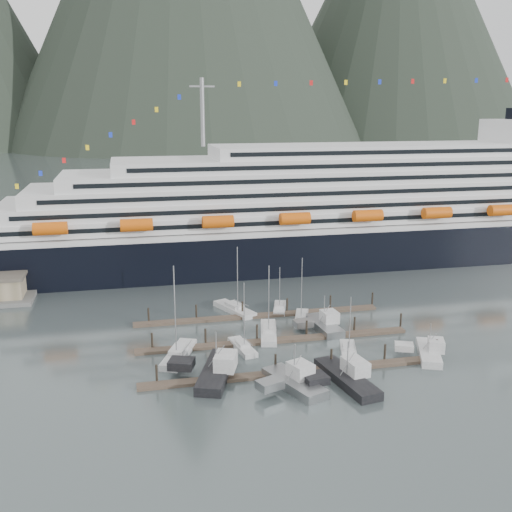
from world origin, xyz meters
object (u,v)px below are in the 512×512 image
object	(u,v)px
cruise_ship	(356,215)
sailboat_e	(235,310)
sailboat_f	(280,308)
trawler_d	(428,351)
trawler_c	(346,377)
trawler_a	(215,370)
trawler_e	(323,324)
sailboat_d	(268,333)
sailboat_g	(301,319)
sailboat_h	(348,352)
sailboat_c	(243,347)
sailboat_b	(179,355)
trawler_b	(293,382)

from	to	relation	value
cruise_ship	sailboat_e	size ratio (longest dim) A/B	14.98
sailboat_f	trawler_d	distance (m)	32.69
sailboat_f	trawler_c	distance (m)	33.65
trawler_a	trawler_c	distance (m)	19.54
sailboat_f	trawler_e	bearing A→B (deg)	-139.73
sailboat_d	sailboat_g	bearing A→B (deg)	-40.83
sailboat_g	sailboat_h	bearing A→B (deg)	-150.03
trawler_a	trawler_d	distance (m)	35.08
sailboat_c	trawler_c	distance (m)	19.90
sailboat_f	trawler_e	xyz separation A→B (m)	(5.14, -11.91, 0.52)
sailboat_f	sailboat_h	world-z (taller)	sailboat_h
sailboat_c	trawler_a	xyz separation A→B (m)	(-5.99, -9.11, 0.57)
sailboat_b	sailboat_h	world-z (taller)	sailboat_b
trawler_d	trawler_b	bearing A→B (deg)	126.01
sailboat_d	trawler_c	world-z (taller)	sailboat_d
cruise_ship	sailboat_g	size ratio (longest dim) A/B	16.15
sailboat_g	trawler_d	xyz separation A→B (m)	(15.43, -20.52, 0.43)
sailboat_b	trawler_d	distance (m)	40.72
sailboat_b	trawler_c	distance (m)	27.42
cruise_ship	sailboat_b	size ratio (longest dim) A/B	12.86
sailboat_b	sailboat_f	world-z (taller)	sailboat_b
sailboat_e	trawler_a	xyz separation A→B (m)	(-8.17, -28.23, 0.53)
cruise_ship	trawler_a	bearing A→B (deg)	-126.78
sailboat_b	sailboat_g	world-z (taller)	sailboat_b
sailboat_f	trawler_a	distance (m)	32.19
sailboat_c	trawler_c	bearing A→B (deg)	-151.24
sailboat_g	trawler_e	distance (m)	5.75
sailboat_f	trawler_e	world-z (taller)	sailboat_f
sailboat_f	trawler_b	distance (m)	34.14
trawler_c	trawler_e	bearing A→B (deg)	-20.00
cruise_ship	sailboat_c	size ratio (longest dim) A/B	17.06
sailboat_d	sailboat_g	distance (m)	9.75
sailboat_c	sailboat_e	size ratio (longest dim) A/B	0.88
sailboat_f	trawler_c	world-z (taller)	sailboat_f
trawler_b	trawler_a	bearing A→B (deg)	37.80
sailboat_d	sailboat_f	xyz separation A→B (m)	(5.36, 12.62, -0.04)
cruise_ship	trawler_b	distance (m)	79.34
trawler_a	trawler_e	bearing A→B (deg)	-36.18
cruise_ship	trawler_a	distance (m)	79.65
sailboat_b	trawler_a	xyz separation A→B (m)	(4.79, -8.13, 0.52)
sailboat_g	trawler_e	bearing A→B (deg)	-132.71
cruise_ship	trawler_a	world-z (taller)	cruise_ship
sailboat_b	sailboat_g	bearing A→B (deg)	-41.12
sailboat_g	trawler_d	world-z (taller)	sailboat_g
trawler_a	trawler_b	size ratio (longest dim) A/B	1.23
sailboat_c	sailboat_g	distance (m)	17.72
sailboat_b	trawler_c	bearing A→B (deg)	-99.75
sailboat_g	trawler_c	size ratio (longest dim) A/B	0.90
sailboat_c	sailboat_f	bearing A→B (deg)	-41.76
sailboat_c	sailboat_d	distance (m)	8.01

